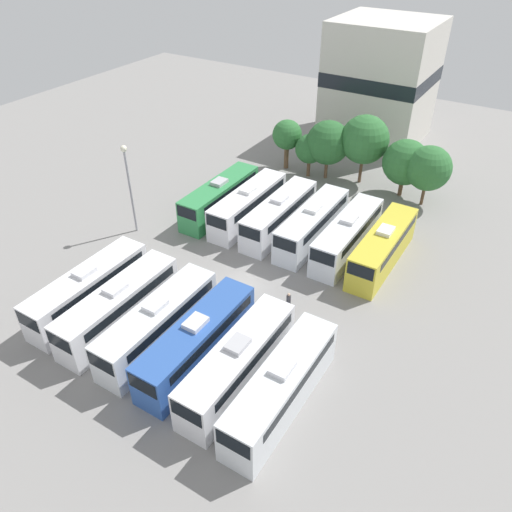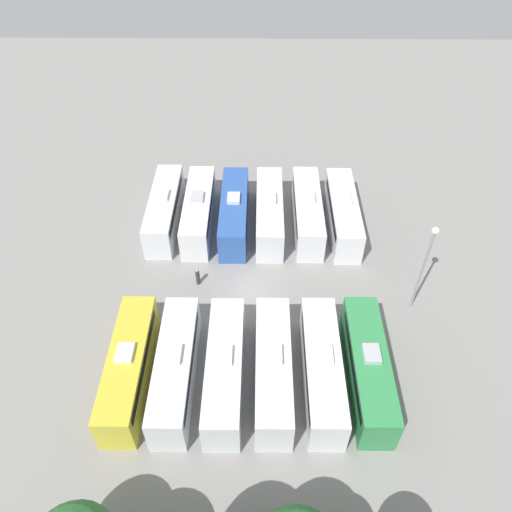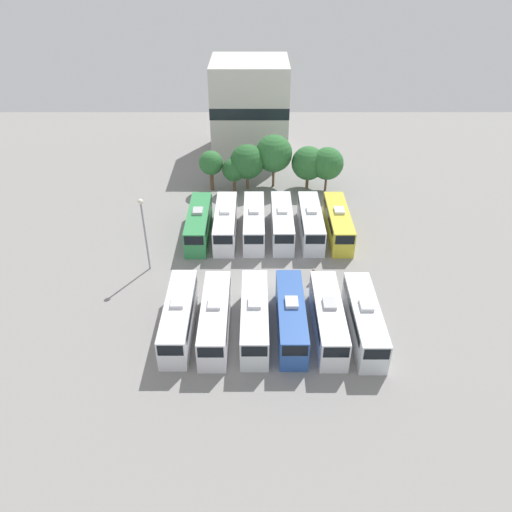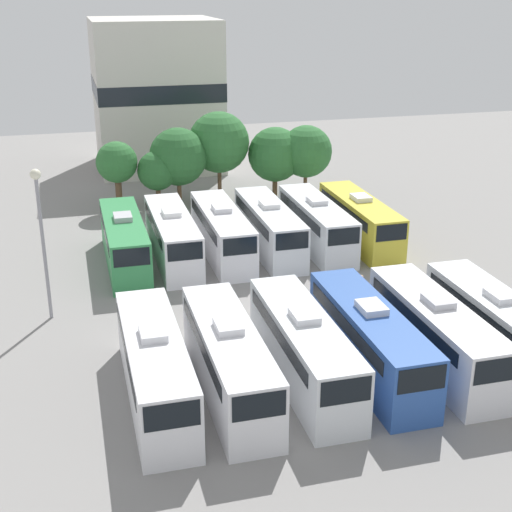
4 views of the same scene
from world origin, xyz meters
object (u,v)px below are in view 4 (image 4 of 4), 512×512
bus_1 (229,358)px  bus_11 (360,219)px  bus_3 (369,338)px  tree_4 (275,155)px  bus_0 (155,365)px  bus_4 (435,331)px  bus_7 (172,235)px  depot_building (156,94)px  bus_8 (222,231)px  light_pole (41,221)px  bus_6 (124,240)px  bus_10 (316,222)px  worker_person (361,289)px  tree_3 (219,142)px  tree_2 (178,157)px  tree_5 (306,151)px  bus_9 (269,226)px  tree_0 (117,163)px  bus_2 (303,347)px  tree_1 (157,171)px  bus_5 (497,325)px

bus_1 → bus_11: (14.19, 18.02, 0.00)m
bus_3 → tree_4: 31.53m
bus_0 → bus_11: (17.65, 17.81, 0.00)m
bus_3 → bus_4: 3.53m
bus_7 → depot_building: depot_building is taller
bus_8 → light_pole: light_pole is taller
bus_6 → bus_10: (14.05, 0.22, 0.00)m
bus_10 → worker_person: bus_10 is taller
bus_11 → tree_3: size_ratio=1.38×
bus_1 → worker_person: (10.17, 8.07, -1.03)m
tree_2 → tree_3: tree_3 is taller
bus_6 → worker_person: (13.45, -9.83, -1.03)m
bus_11 → tree_5: size_ratio=1.66×
bus_9 → tree_0: size_ratio=1.82×
worker_person → bus_4: bearing=-85.7°
bus_3 → tree_2: bearing=98.5°
bus_2 → bus_6: size_ratio=1.00×
worker_person → tree_1: (-9.47, 22.18, 2.60)m
tree_1 → tree_5: bearing=1.4°
bus_10 → bus_3: bearing=-101.1°
bus_10 → tree_2: bearing=122.4°
light_pole → tree_3: 26.03m
tree_0 → depot_building: depot_building is taller
tree_2 → tree_3: size_ratio=0.87×
bus_5 → bus_11: same height
depot_building → bus_7: bearing=-95.8°
tree_1 → bus_7: bearing=-92.9°
bus_8 → tree_3: tree_3 is taller
bus_6 → light_pole: 9.81m
bus_2 → tree_5: 32.27m
tree_5 → bus_11: bearing=-89.8°
bus_6 → bus_10: same height
bus_0 → bus_3: 10.72m
bus_1 → bus_9: 19.53m
light_pole → bus_10: bearing=21.7°
tree_1 → tree_5: size_ratio=0.78×
bus_2 → light_pole: bearing=139.2°
bus_6 → bus_0: bearing=-90.6°
bus_11 → depot_building: 30.53m
bus_2 → tree_4: tree_4 is taller
bus_5 → depot_building: 47.74m
tree_2 → bus_2: bearing=-87.9°
tree_4 → depot_building: size_ratio=0.42×
bus_11 → worker_person: bus_11 is taller
bus_7 → worker_person: bearing=-44.6°
tree_1 → bus_8: bearing=-76.4°
bus_1 → tree_3: size_ratio=1.38×
bus_9 → tree_4: (4.32, 13.19, 2.10)m
bus_8 → bus_11: 10.54m
bus_1 → tree_1: (0.70, 30.25, 1.57)m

